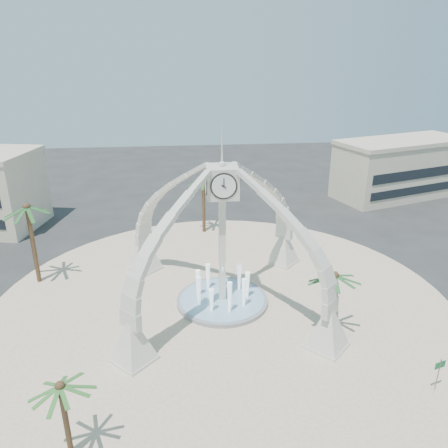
{
  "coord_description": "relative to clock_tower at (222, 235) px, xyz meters",
  "views": [
    {
      "loc": [
        -3.41,
        -33.01,
        20.57
      ],
      "look_at": [
        0.37,
        2.0,
        6.65
      ],
      "focal_mm": 35.0,
      "sensor_mm": 36.0,
      "label": 1
    }
  ],
  "objects": [
    {
      "name": "palm_east",
      "position": [
        7.8,
        -5.58,
        -1.34
      ],
      "size": [
        4.55,
        4.55,
        5.92
      ],
      "rotation": [
        0.0,
        0.0,
        -0.27
      ],
      "color": "brown",
      "rests_on": "ground"
    },
    {
      "name": "palm_west",
      "position": [
        -17.08,
        5.63,
        1.01
      ],
      "size": [
        5.54,
        5.54,
        8.46
      ],
      "rotation": [
        0.0,
        0.0,
        -0.34
      ],
      "color": "brown",
      "rests_on": "ground"
    },
    {
      "name": "palm_north",
      "position": [
        -0.53,
        16.41,
        0.04
      ],
      "size": [
        5.18,
        5.18,
        7.41
      ],
      "rotation": [
        0.0,
        0.0,
        -0.3
      ],
      "color": "brown",
      "rests_on": "ground"
    },
    {
      "name": "building_ne",
      "position": [
        30.0,
        28.0,
        -2.18
      ],
      "size": [
        21.87,
        14.17,
        8.6
      ],
      "rotation": [
        0.0,
        0.0,
        0.31
      ],
      "color": "beige",
      "rests_on": "ground"
    },
    {
      "name": "palm_south",
      "position": [
        -9.79,
        -14.73,
        -1.73
      ],
      "size": [
        4.09,
        4.09,
        5.45
      ],
      "rotation": [
        0.0,
        0.0,
        -0.31
      ],
      "color": "brown",
      "rests_on": "ground"
    },
    {
      "name": "fountain",
      "position": [
        0.0,
        0.0,
        -6.2
      ],
      "size": [
        8.0,
        8.0,
        3.62
      ],
      "color": "gray",
      "rests_on": "ground"
    },
    {
      "name": "street_sign",
      "position": [
        12.64,
        -12.18,
        -4.71
      ],
      "size": [
        0.89,
        0.27,
        2.49
      ],
      "rotation": [
        0.0,
        0.0,
        0.28
      ],
      "color": "slate",
      "rests_on": "ground"
    },
    {
      "name": "clock_tower",
      "position": [
        0.0,
        0.0,
        0.0
      ],
      "size": [
        17.94,
        17.94,
        16.3
      ],
      "color": "beige",
      "rests_on": "ground"
    },
    {
      "name": "ground",
      "position": [
        0.0,
        0.0,
        -6.49
      ],
      "size": [
        140.0,
        140.0,
        0.0
      ],
      "primitive_type": "plane",
      "color": "#282828",
      "rests_on": "ground"
    },
    {
      "name": "plaza",
      "position": [
        0.0,
        0.0,
        -6.46
      ],
      "size": [
        40.0,
        40.0,
        0.06
      ],
      "primitive_type": "cylinder",
      "color": "beige",
      "rests_on": "ground"
    }
  ]
}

